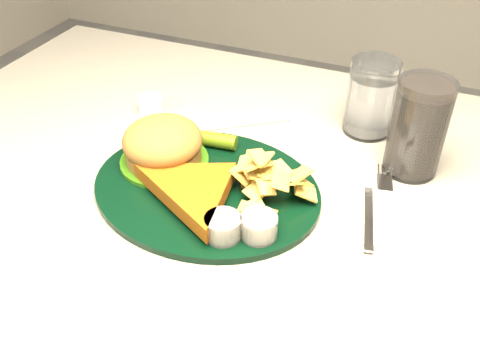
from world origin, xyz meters
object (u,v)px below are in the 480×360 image
at_px(dinner_plate, 205,170).
at_px(fork_napkin, 370,213).
at_px(water_glass, 371,97).
at_px(cola_glass, 418,128).

height_order(dinner_plate, fork_napkin, dinner_plate).
distance_m(dinner_plate, fork_napkin, 0.22).
height_order(water_glass, fork_napkin, water_glass).
xyz_separation_m(water_glass, cola_glass, (0.08, -0.08, 0.01)).
bearing_deg(cola_glass, dinner_plate, -147.12).
xyz_separation_m(dinner_plate, fork_napkin, (0.21, 0.03, -0.03)).
bearing_deg(dinner_plate, cola_glass, 36.90).
bearing_deg(water_glass, fork_napkin, -76.63).
relative_size(cola_glass, fork_napkin, 0.88).
xyz_separation_m(dinner_plate, water_glass, (0.17, 0.24, 0.02)).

